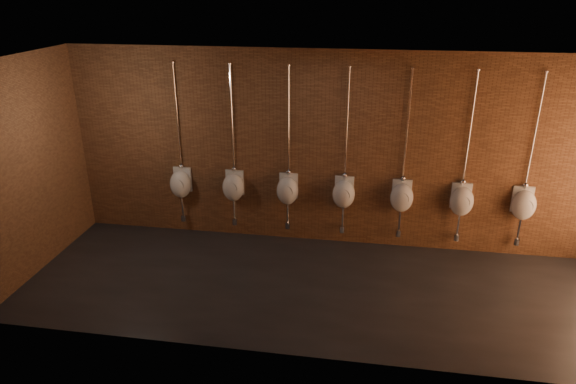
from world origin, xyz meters
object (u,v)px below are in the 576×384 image
at_px(urinal_6, 524,204).
at_px(urinal_0, 181,183).
at_px(urinal_5, 462,200).
at_px(urinal_2, 288,190).
at_px(urinal_3, 344,193).
at_px(urinal_1, 233,186).
at_px(urinal_4, 402,197).

bearing_deg(urinal_6, urinal_0, 180.00).
distance_m(urinal_5, urinal_6, 0.92).
bearing_deg(urinal_2, urinal_3, 0.00).
xyz_separation_m(urinal_2, urinal_3, (0.92, 0.00, 0.00)).
bearing_deg(urinal_2, urinal_5, 0.00).
xyz_separation_m(urinal_1, urinal_6, (4.61, 0.00, 0.00)).
distance_m(urinal_0, urinal_3, 2.77).
relative_size(urinal_1, urinal_5, 1.00).
height_order(urinal_1, urinal_3, same).
height_order(urinal_5, urinal_6, same).
distance_m(urinal_4, urinal_6, 1.85).
distance_m(urinal_2, urinal_5, 2.77).
distance_m(urinal_0, urinal_4, 3.69).
height_order(urinal_0, urinal_3, same).
distance_m(urinal_1, urinal_3, 1.85).
bearing_deg(urinal_5, urinal_6, 0.00).
xyz_separation_m(urinal_2, urinal_5, (2.77, 0.00, 0.00)).
xyz_separation_m(urinal_3, urinal_4, (0.92, 0.00, 0.00)).
height_order(urinal_1, urinal_4, same).
bearing_deg(urinal_4, urinal_5, 0.00).
height_order(urinal_2, urinal_5, same).
bearing_deg(urinal_5, urinal_2, 180.00).
relative_size(urinal_2, urinal_4, 1.00).
height_order(urinal_3, urinal_4, same).
relative_size(urinal_0, urinal_3, 1.00).
relative_size(urinal_2, urinal_5, 1.00).
bearing_deg(urinal_6, urinal_1, 180.00).
height_order(urinal_3, urinal_5, same).
bearing_deg(urinal_1, urinal_5, 0.00).
relative_size(urinal_1, urinal_4, 1.00).
bearing_deg(urinal_3, urinal_1, 180.00).
distance_m(urinal_3, urinal_5, 1.85).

